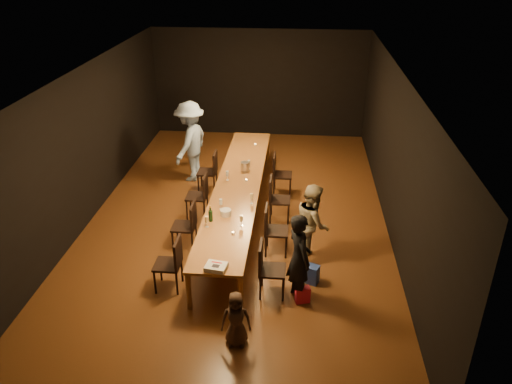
# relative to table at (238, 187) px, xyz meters

# --- Properties ---
(ground) EXTENTS (10.00, 10.00, 0.00)m
(ground) POSITION_rel_table_xyz_m (0.00, 0.00, -0.70)
(ground) COLOR #442A11
(ground) RESTS_ON ground
(room_shell) EXTENTS (6.04, 10.04, 3.02)m
(room_shell) POSITION_rel_table_xyz_m (0.00, 0.00, 1.38)
(room_shell) COLOR black
(room_shell) RESTS_ON ground
(table) EXTENTS (0.90, 6.00, 0.75)m
(table) POSITION_rel_table_xyz_m (0.00, 0.00, 0.00)
(table) COLOR brown
(table) RESTS_ON ground
(chair_right_0) EXTENTS (0.42, 0.42, 0.93)m
(chair_right_0) POSITION_rel_table_xyz_m (0.85, -2.40, -0.24)
(chair_right_0) COLOR black
(chair_right_0) RESTS_ON ground
(chair_right_1) EXTENTS (0.42, 0.42, 0.93)m
(chair_right_1) POSITION_rel_table_xyz_m (0.85, -1.20, -0.24)
(chair_right_1) COLOR black
(chair_right_1) RESTS_ON ground
(chair_right_2) EXTENTS (0.42, 0.42, 0.93)m
(chair_right_2) POSITION_rel_table_xyz_m (0.85, 0.00, -0.24)
(chair_right_2) COLOR black
(chair_right_2) RESTS_ON ground
(chair_right_3) EXTENTS (0.42, 0.42, 0.93)m
(chair_right_3) POSITION_rel_table_xyz_m (0.85, 1.20, -0.24)
(chair_right_3) COLOR black
(chair_right_3) RESTS_ON ground
(chair_left_0) EXTENTS (0.42, 0.42, 0.93)m
(chair_left_0) POSITION_rel_table_xyz_m (-0.85, -2.40, -0.24)
(chair_left_0) COLOR black
(chair_left_0) RESTS_ON ground
(chair_left_1) EXTENTS (0.42, 0.42, 0.93)m
(chair_left_1) POSITION_rel_table_xyz_m (-0.85, -1.20, -0.24)
(chair_left_1) COLOR black
(chair_left_1) RESTS_ON ground
(chair_left_2) EXTENTS (0.42, 0.42, 0.93)m
(chair_left_2) POSITION_rel_table_xyz_m (-0.85, 0.00, -0.24)
(chair_left_2) COLOR black
(chair_left_2) RESTS_ON ground
(chair_left_3) EXTENTS (0.42, 0.42, 0.93)m
(chair_left_3) POSITION_rel_table_xyz_m (-0.85, 1.20, -0.24)
(chair_left_3) COLOR black
(chair_left_3) RESTS_ON ground
(woman_birthday) EXTENTS (0.56, 0.65, 1.51)m
(woman_birthday) POSITION_rel_table_xyz_m (1.26, -2.45, 0.05)
(woman_birthday) COLOR black
(woman_birthday) RESTS_ON ground
(woman_tan) EXTENTS (0.64, 0.78, 1.47)m
(woman_tan) POSITION_rel_table_xyz_m (1.48, -1.35, 0.03)
(woman_tan) COLOR tan
(woman_tan) RESTS_ON ground
(man_blue) EXTENTS (0.99, 1.36, 1.89)m
(man_blue) POSITION_rel_table_xyz_m (-1.32, 1.77, 0.24)
(man_blue) COLOR #98B9EB
(man_blue) RESTS_ON ground
(child) EXTENTS (0.45, 0.31, 0.86)m
(child) POSITION_rel_table_xyz_m (0.41, -3.57, -0.27)
(child) COLOR #473327
(child) RESTS_ON ground
(gift_bag_red) EXTENTS (0.26, 0.18, 0.27)m
(gift_bag_red) POSITION_rel_table_xyz_m (1.34, -2.57, -0.57)
(gift_bag_red) COLOR #DF214E
(gift_bag_red) RESTS_ON ground
(gift_bag_blue) EXTENTS (0.31, 0.26, 0.33)m
(gift_bag_blue) POSITION_rel_table_xyz_m (1.47, -2.05, -0.54)
(gift_bag_blue) COLOR #2643A8
(gift_bag_blue) RESTS_ON ground
(birthday_cake) EXTENTS (0.35, 0.29, 0.07)m
(birthday_cake) POSITION_rel_table_xyz_m (0.03, -2.85, 0.08)
(birthday_cake) COLOR white
(birthday_cake) RESTS_ON table
(plate_stack) EXTENTS (0.22, 0.22, 0.11)m
(plate_stack) POSITION_rel_table_xyz_m (-0.06, -1.24, 0.10)
(plate_stack) COLOR silver
(plate_stack) RESTS_ON table
(champagne_bottle) EXTENTS (0.09, 0.09, 0.31)m
(champagne_bottle) POSITION_rel_table_xyz_m (-0.29, -1.46, 0.20)
(champagne_bottle) COLOR black
(champagne_bottle) RESTS_ON table
(ice_bucket) EXTENTS (0.18, 0.18, 0.20)m
(ice_bucket) POSITION_rel_table_xyz_m (0.07, 0.69, 0.15)
(ice_bucket) COLOR #A9A8AD
(ice_bucket) RESTS_ON table
(wineglass_0) EXTENTS (0.06, 0.06, 0.21)m
(wineglass_0) POSITION_rel_table_xyz_m (-0.32, -1.67, 0.15)
(wineglass_0) COLOR beige
(wineglass_0) RESTS_ON table
(wineglass_1) EXTENTS (0.06, 0.06, 0.21)m
(wineglass_1) POSITION_rel_table_xyz_m (0.26, -1.58, 0.15)
(wineglass_1) COLOR beige
(wineglass_1) RESTS_ON table
(wineglass_2) EXTENTS (0.06, 0.06, 0.21)m
(wineglass_2) POSITION_rel_table_xyz_m (-0.18, -1.02, 0.15)
(wineglass_2) COLOR silver
(wineglass_2) RESTS_ON table
(wineglass_3) EXTENTS (0.06, 0.06, 0.21)m
(wineglass_3) POSITION_rel_table_xyz_m (0.35, -0.76, 0.15)
(wineglass_3) COLOR beige
(wineglass_3) RESTS_ON table
(wineglass_4) EXTENTS (0.06, 0.06, 0.21)m
(wineglass_4) POSITION_rel_table_xyz_m (-0.24, 0.20, 0.15)
(wineglass_4) COLOR silver
(wineglass_4) RESTS_ON table
(wineglass_5) EXTENTS (0.06, 0.06, 0.21)m
(wineglass_5) POSITION_rel_table_xyz_m (0.14, 0.78, 0.15)
(wineglass_5) COLOR silver
(wineglass_5) RESTS_ON table
(tealight_near) EXTENTS (0.05, 0.05, 0.03)m
(tealight_near) POSITION_rel_table_xyz_m (0.15, -1.85, 0.06)
(tealight_near) COLOR #B2B7B2
(tealight_near) RESTS_ON table
(tealight_mid) EXTENTS (0.05, 0.05, 0.03)m
(tealight_mid) POSITION_rel_table_xyz_m (0.15, 0.20, 0.06)
(tealight_mid) COLOR #B2B7B2
(tealight_mid) RESTS_ON table
(tealight_far) EXTENTS (0.05, 0.05, 0.03)m
(tealight_far) POSITION_rel_table_xyz_m (0.15, 2.18, 0.06)
(tealight_far) COLOR #B2B7B2
(tealight_far) RESTS_ON table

